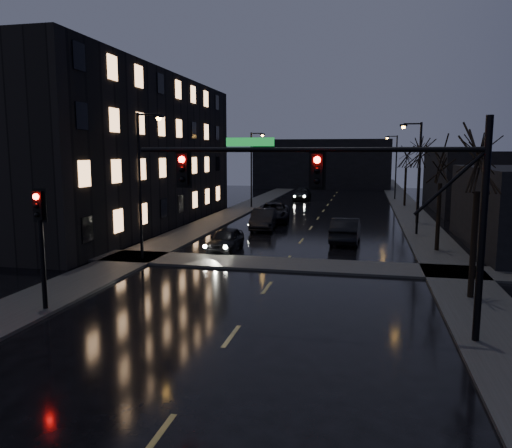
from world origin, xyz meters
The scene contains 21 objects.
sidewalk_left centered at (-8.50, 35.00, 0.06)m, with size 3.00×140.00×0.12m, color #2D2D2B.
sidewalk_right centered at (8.50, 35.00, 0.06)m, with size 3.00×140.00×0.12m, color #2D2D2B.
sidewalk_cross centered at (0.00, 18.50, 0.06)m, with size 40.00×3.00×0.12m, color #2D2D2B.
apartment_block centered at (-16.50, 30.00, 6.00)m, with size 12.00×30.00×12.00m, color black.
commercial_right_far centered at (17.00, 48.00, 3.00)m, with size 12.00×18.00×6.00m, color black.
far_block centered at (-3.00, 78.00, 4.00)m, with size 22.00×10.00×8.00m, color black.
signal_mast centered at (3.85, 9.00, 4.87)m, with size 11.11×0.41×7.00m.
signal_pole_left centered at (-7.50, 8.99, 3.01)m, with size 0.35×0.41×4.53m.
tree_near centered at (8.40, 14.00, 6.22)m, with size 3.52×3.52×8.08m.
tree_mid_a centered at (8.40, 24.00, 5.83)m, with size 3.30×3.30×7.58m.
tree_mid_b centered at (8.40, 36.00, 6.61)m, with size 3.74×3.74×8.59m.
tree_far centered at (8.40, 50.00, 6.06)m, with size 3.43×3.43×7.88m.
streetlight_l_near centered at (-7.58, 18.00, 4.77)m, with size 1.53×0.28×8.00m.
streetlight_l_far centered at (-7.58, 45.00, 4.77)m, with size 1.53×0.28×8.00m.
streetlight_r_mid centered at (7.58, 30.00, 4.77)m, with size 1.53×0.28×8.00m.
streetlight_r_far centered at (7.58, 58.00, 4.77)m, with size 1.53×0.28×8.00m.
oncoming_car_a centered at (-4.06, 21.69, 0.69)m, with size 1.63×4.05×1.38m, color black.
oncoming_car_b centered at (-3.50, 30.49, 0.80)m, with size 1.69×4.84×1.60m, color black.
oncoming_car_c centered at (-3.59, 35.01, 0.81)m, with size 2.69×5.83×1.62m, color black.
oncoming_car_d centered at (-3.64, 55.14, 0.72)m, with size 2.03×4.98×1.45m, color black.
lead_car centered at (2.93, 26.15, 0.83)m, with size 1.75×5.01×1.65m, color black.
Camera 1 is at (4.10, -6.97, 5.91)m, focal length 35.00 mm.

